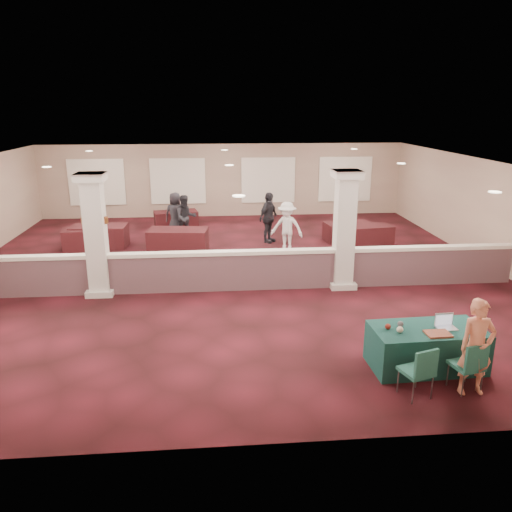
{
  "coord_description": "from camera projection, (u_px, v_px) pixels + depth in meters",
  "views": [
    {
      "loc": [
        -0.48,
        -14.21,
        4.8
      ],
      "look_at": [
        0.58,
        -2.0,
        1.09
      ],
      "focal_mm": 35.0,
      "sensor_mm": 36.0,
      "label": 1
    }
  ],
  "objects": [
    {
      "name": "partition_wall",
      "position": [
        233.0,
        270.0,
        13.39
      ],
      "size": [
        15.6,
        0.28,
        1.1
      ],
      "color": "brown",
      "rests_on": "ground"
    },
    {
      "name": "ceiling",
      "position": [
        229.0,
        165.0,
        14.05
      ],
      "size": [
        16.0,
        16.0,
        0.02
      ],
      "primitive_type": "cube",
      "color": "white",
      "rests_on": "wall_back"
    },
    {
      "name": "attendee_d",
      "position": [
        176.0,
        215.0,
        18.76
      ],
      "size": [
        0.91,
        0.6,
        1.7
      ],
      "primitive_type": "imported",
      "rotation": [
        0.0,
        0.0,
        2.95
      ],
      "color": "black",
      "rests_on": "ground"
    },
    {
      "name": "laptop_base",
      "position": [
        446.0,
        328.0,
        9.32
      ],
      "size": [
        0.37,
        0.27,
        0.02
      ],
      "primitive_type": "cube",
      "rotation": [
        0.0,
        0.0,
        0.04
      ],
      "color": "silver",
      "rests_on": "near_table"
    },
    {
      "name": "knitting",
      "position": [
        438.0,
        334.0,
        9.07
      ],
      "size": [
        0.45,
        0.34,
        0.03
      ],
      "primitive_type": "cube",
      "rotation": [
        0.0,
        0.0,
        0.04
      ],
      "color": "#C4471F",
      "rests_on": "near_table"
    },
    {
      "name": "far_table_back_center",
      "position": [
        176.0,
        220.0,
        20.27
      ],
      "size": [
        1.85,
        1.18,
        0.69
      ],
      "primitive_type": "cube",
      "rotation": [
        0.0,
        0.0,
        0.2
      ],
      "color": "black",
      "rests_on": "ground"
    },
    {
      "name": "conf_chair_main",
      "position": [
        470.0,
        363.0,
        8.56
      ],
      "size": [
        0.57,
        0.57,
        0.95
      ],
      "rotation": [
        0.0,
        0.0,
        0.22
      ],
      "color": "#216156",
      "rests_on": "ground"
    },
    {
      "name": "far_table_back_right",
      "position": [
        348.0,
        232.0,
        18.39
      ],
      "size": [
        1.77,
        1.05,
        0.68
      ],
      "primitive_type": "cube",
      "rotation": [
        0.0,
        0.0,
        0.13
      ],
      "color": "black",
      "rests_on": "ground"
    },
    {
      "name": "ground",
      "position": [
        231.0,
        272.0,
        14.98
      ],
      "size": [
        16.0,
        16.0,
        0.0
      ],
      "primitive_type": "plane",
      "color": "#431018",
      "rests_on": "ground"
    },
    {
      "name": "yarn_cream",
      "position": [
        400.0,
        330.0,
        9.14
      ],
      "size": [
        0.12,
        0.12,
        0.12
      ],
      "primitive_type": "sphere",
      "color": "beige",
      "rests_on": "near_table"
    },
    {
      "name": "yarn_grey",
      "position": [
        400.0,
        324.0,
        9.38
      ],
      "size": [
        0.11,
        0.11,
        0.11
      ],
      "primitive_type": "sphere",
      "color": "#4D4D52",
      "rests_on": "near_table"
    },
    {
      "name": "wall_back",
      "position": [
        223.0,
        181.0,
        22.15
      ],
      "size": [
        16.0,
        0.04,
        3.2
      ],
      "primitive_type": "cube",
      "color": "gray",
      "rests_on": "ground"
    },
    {
      "name": "sconce_left",
      "position": [
        83.0,
        220.0,
        12.66
      ],
      "size": [
        0.12,
        0.12,
        0.18
      ],
      "color": "brown",
      "rests_on": "column_left"
    },
    {
      "name": "far_table_front_left",
      "position": [
        90.0,
        238.0,
        17.34
      ],
      "size": [
        1.92,
        1.2,
        0.73
      ],
      "primitive_type": "cube",
      "rotation": [
        0.0,
        0.0,
        0.18
      ],
      "color": "black",
      "rests_on": "ground"
    },
    {
      "name": "far_table_front_right",
      "position": [
        368.0,
        235.0,
        17.91
      ],
      "size": [
        1.78,
        1.05,
        0.68
      ],
      "primitive_type": "cube",
      "rotation": [
        0.0,
        0.0,
        0.12
      ],
      "color": "black",
      "rests_on": "ground"
    },
    {
      "name": "column_right",
      "position": [
        344.0,
        229.0,
        13.33
      ],
      "size": [
        0.72,
        0.72,
        3.2
      ],
      "color": "beige",
      "rests_on": "ground"
    },
    {
      "name": "attendee_b",
      "position": [
        287.0,
        227.0,
        16.84
      ],
      "size": [
        1.21,
        0.91,
        1.72
      ],
      "primitive_type": "imported",
      "rotation": [
        0.0,
        0.0,
        -0.42
      ],
      "color": "silver",
      "rests_on": "ground"
    },
    {
      "name": "far_table_back_left",
      "position": [
        100.0,
        236.0,
        17.55
      ],
      "size": [
        1.93,
        1.02,
        0.77
      ],
      "primitive_type": "cube",
      "rotation": [
        0.0,
        0.0,
        -0.04
      ],
      "color": "black",
      "rests_on": "ground"
    },
    {
      "name": "conf_chair_side",
      "position": [
        420.0,
        369.0,
        8.37
      ],
      "size": [
        0.6,
        0.6,
        0.96
      ],
      "rotation": [
        0.0,
        0.0,
        0.3
      ],
      "color": "#216156",
      "rests_on": "ground"
    },
    {
      "name": "wall_front",
      "position": [
        252.0,
        347.0,
        6.89
      ],
      "size": [
        16.0,
        0.04,
        3.2
      ],
      "primitive_type": "cube",
      "color": "gray",
      "rests_on": "ground"
    },
    {
      "name": "attendee_c",
      "position": [
        268.0,
        218.0,
        18.01
      ],
      "size": [
        1.07,
        1.16,
        1.83
      ],
      "primitive_type": "imported",
      "rotation": [
        0.0,
        0.0,
        0.9
      ],
      "color": "black",
      "rests_on": "ground"
    },
    {
      "name": "near_table",
      "position": [
        426.0,
        348.0,
        9.45
      ],
      "size": [
        2.12,
        1.12,
        0.8
      ],
      "primitive_type": "cube",
      "rotation": [
        0.0,
        0.0,
        0.04
      ],
      "color": "#0E342E",
      "rests_on": "ground"
    },
    {
      "name": "yarn_red",
      "position": [
        388.0,
        327.0,
        9.28
      ],
      "size": [
        0.11,
        0.11,
        0.11
      ],
      "primitive_type": "sphere",
      "color": "maroon",
      "rests_on": "near_table"
    },
    {
      "name": "woman",
      "position": [
        477.0,
        347.0,
        8.47
      ],
      "size": [
        0.62,
        0.42,
        1.72
      ],
      "primitive_type": "imported",
      "rotation": [
        0.0,
        0.0,
        0.01
      ],
      "color": "#F6966B",
      "rests_on": "ground"
    },
    {
      "name": "scissors",
      "position": [
        473.0,
        333.0,
        9.12
      ],
      "size": [
        0.13,
        0.04,
        0.01
      ],
      "primitive_type": "cube",
      "rotation": [
        0.0,
        0.0,
        0.04
      ],
      "color": "red",
      "rests_on": "near_table"
    },
    {
      "name": "laptop_screen",
      "position": [
        444.0,
        319.0,
        9.4
      ],
      "size": [
        0.36,
        0.03,
        0.24
      ],
      "primitive_type": "cube",
      "rotation": [
        0.0,
        0.0,
        0.04
      ],
      "color": "silver",
      "rests_on": "near_table"
    },
    {
      "name": "sconce_right",
      "position": [
        106.0,
        220.0,
        12.7
      ],
      "size": [
        0.12,
        0.12,
        0.18
      ],
      "color": "brown",
      "rests_on": "column_left"
    },
    {
      "name": "screen_glow",
      "position": [
        444.0,
        320.0,
        9.4
      ],
      "size": [
        0.33,
        0.02,
        0.21
      ],
      "primitive_type": "cube",
      "rotation": [
        0.0,
        0.0,
        0.04
      ],
      "color": "silver",
      "rests_on": "near_table"
    },
    {
      "name": "wall_right",
      "position": [
        492.0,
        215.0,
        15.18
      ],
      "size": [
        0.04,
        16.0,
        3.2
      ],
      "primitive_type": "cube",
      "color": "gray",
      "rests_on": "ground"
    },
    {
      "name": "attendee_a",
      "position": [
        186.0,
        218.0,
        18.37
      ],
      "size": [
        0.89,
        0.64,
        1.67
      ],
      "primitive_type": "imported",
      "rotation": [
        0.0,
        0.0,
        0.27
      ],
      "color": "black",
      "rests_on": "ground"
    },
    {
      "name": "column_left",
      "position": [
        96.0,
        234.0,
        12.79
      ],
      "size": [
        0.72,
        0.72,
        3.2
      ],
      "color": "beige",
      "rests_on": "ground"
    },
    {
      "name": "far_table_front_center",
      "position": [
        178.0,
        241.0,
        16.9
      ],
      "size": [
        2.08,
        1.21,
        0.8
      ],
      "primitive_type": "cube",
      "rotation": [
        0.0,
        0.0,
        -0.12
      ],
      "color": "black",
      "rests_on": "ground"
    }
  ]
}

